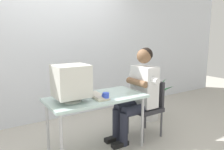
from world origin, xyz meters
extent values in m
plane|color=#B2ADA3|center=(0.00, 0.00, 0.00)|extent=(12.00, 12.00, 0.00)
cube|color=silver|center=(0.30, 1.40, 1.50)|extent=(8.00, 0.10, 3.00)
cylinder|color=#B7B7BC|center=(-0.56, -0.24, 0.34)|extent=(0.04, 0.04, 0.68)
cylinder|color=#B7B7BC|center=(0.56, -0.24, 0.34)|extent=(0.04, 0.04, 0.68)
cylinder|color=#B7B7BC|center=(-0.56, 0.24, 0.34)|extent=(0.04, 0.04, 0.68)
cylinder|color=#B7B7BC|center=(0.56, 0.24, 0.34)|extent=(0.04, 0.04, 0.68)
cube|color=silver|center=(0.00, 0.00, 0.70)|extent=(1.23, 0.61, 0.03)
cylinder|color=silver|center=(-0.33, -0.02, 0.73)|extent=(0.23, 0.23, 0.02)
cylinder|color=silver|center=(-0.33, -0.02, 0.76)|extent=(0.06, 0.06, 0.04)
cube|color=silver|center=(-0.33, -0.02, 0.96)|extent=(0.38, 0.35, 0.37)
cube|color=black|center=(-0.14, -0.02, 0.96)|extent=(0.01, 0.29, 0.30)
cube|color=beige|center=(0.00, -0.02, 0.73)|extent=(0.18, 0.42, 0.02)
cube|color=beige|center=(0.00, -0.02, 0.75)|extent=(0.15, 0.37, 0.01)
cylinder|color=#4C4C51|center=(0.63, -0.18, 0.19)|extent=(0.03, 0.03, 0.38)
cylinder|color=#4C4C51|center=(0.98, -0.18, 0.19)|extent=(0.03, 0.03, 0.38)
cylinder|color=#4C4C51|center=(0.63, 0.17, 0.19)|extent=(0.03, 0.03, 0.38)
cylinder|color=#4C4C51|center=(0.98, 0.17, 0.19)|extent=(0.03, 0.03, 0.38)
cube|color=#2D2D33|center=(0.80, -0.01, 0.41)|extent=(0.41, 0.41, 0.06)
cube|color=#2D2D33|center=(0.99, -0.01, 0.63)|extent=(0.04, 0.37, 0.37)
cube|color=silver|center=(0.78, -0.01, 0.75)|extent=(0.22, 0.38, 0.58)
sphere|color=brown|center=(0.76, -0.01, 1.18)|extent=(0.21, 0.21, 0.21)
sphere|color=black|center=(0.79, -0.01, 1.20)|extent=(0.20, 0.20, 0.20)
cylinder|color=#262838|center=(0.57, -0.10, 0.46)|extent=(0.42, 0.14, 0.14)
cylinder|color=#262838|center=(0.57, 0.08, 0.46)|extent=(0.42, 0.14, 0.14)
cylinder|color=#262838|center=(0.36, -0.10, 0.23)|extent=(0.11, 0.11, 0.46)
cylinder|color=#262838|center=(0.36, 0.08, 0.23)|extent=(0.11, 0.11, 0.46)
cube|color=black|center=(0.30, -0.10, 0.03)|extent=(0.24, 0.09, 0.06)
cube|color=black|center=(0.30, 0.08, 0.03)|extent=(0.24, 0.09, 0.06)
cylinder|color=silver|center=(0.76, -0.22, 0.87)|extent=(0.09, 0.14, 0.09)
cylinder|color=silver|center=(0.76, 0.21, 0.87)|extent=(0.09, 0.14, 0.09)
cylinder|color=brown|center=(0.64, -0.01, 0.82)|extent=(0.09, 0.38, 0.09)
cylinder|color=silver|center=(1.31, 0.42, 0.11)|extent=(0.28, 0.28, 0.23)
cylinder|color=brown|center=(1.31, 0.42, 0.34)|extent=(0.04, 0.04, 0.23)
cone|color=#2E6E41|center=(1.46, 0.41, 0.57)|extent=(0.43, 0.12, 0.35)
cone|color=#2E6E41|center=(1.41, 0.51, 0.59)|extent=(0.32, 0.30, 0.42)
cone|color=#2E6E41|center=(1.27, 0.58, 0.56)|extent=(0.16, 0.44, 0.34)
cone|color=#2E6E41|center=(1.16, 0.46, 0.57)|extent=(0.43, 0.19, 0.36)
cone|color=#2E6E41|center=(1.17, 0.34, 0.56)|extent=(0.40, 0.30, 0.36)
cone|color=#2E6E41|center=(1.29, 0.24, 0.53)|extent=(0.11, 0.47, 0.26)
cone|color=#2E6E41|center=(1.42, 0.29, 0.53)|extent=(0.31, 0.42, 0.32)
cylinder|color=blue|center=(0.03, -0.18, 0.76)|extent=(0.08, 0.08, 0.09)
torus|color=blue|center=(0.03, -0.14, 0.76)|extent=(0.06, 0.01, 0.06)
camera|label=1|loc=(-1.26, -2.32, 1.47)|focal=35.09mm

